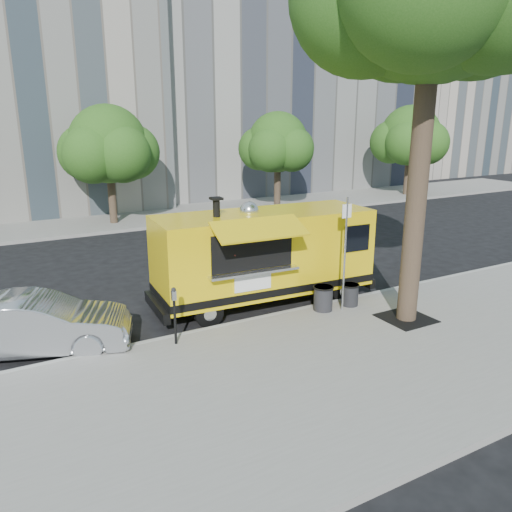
{
  "coord_description": "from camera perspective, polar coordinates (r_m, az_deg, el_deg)",
  "views": [
    {
      "loc": [
        -6.39,
        -11.22,
        5.09
      ],
      "look_at": [
        -0.19,
        0.0,
        1.49
      ],
      "focal_mm": 35.0,
      "sensor_mm": 36.0,
      "label": 1
    }
  ],
  "objects": [
    {
      "name": "sign_post",
      "position": [
        12.93,
        10.14,
        0.93
      ],
      "size": [
        0.28,
        0.06,
        3.0
      ],
      "color": "silver",
      "rests_on": "sidewalk"
    },
    {
      "name": "building_right",
      "position": [
        50.73,
        17.94,
        18.26
      ],
      "size": [
        16.0,
        12.0,
        16.0
      ],
      "primitive_type": "cube",
      "color": "#AFA192",
      "rests_on": "ground"
    },
    {
      "name": "trash_bin_left",
      "position": [
        13.26,
        7.69,
        -4.72
      ],
      "size": [
        0.54,
        0.54,
        0.65
      ],
      "color": "black",
      "rests_on": "sidewalk"
    },
    {
      "name": "tree_well",
      "position": [
        13.27,
        16.76,
        -6.83
      ],
      "size": [
        1.2,
        1.2,
        0.02
      ],
      "primitive_type": "cube",
      "color": "black",
      "rests_on": "sidewalk"
    },
    {
      "name": "trash_bin_right",
      "position": [
        13.72,
        10.68,
        -4.28
      ],
      "size": [
        0.49,
        0.49,
        0.59
      ],
      "color": "black",
      "rests_on": "sidewalk"
    },
    {
      "name": "sidewalk",
      "position": [
        10.87,
        11.42,
        -12.11
      ],
      "size": [
        60.0,
        6.0,
        0.15
      ],
      "primitive_type": "cube",
      "color": "gray",
      "rests_on": "ground"
    },
    {
      "name": "food_truck",
      "position": [
        13.63,
        0.87,
        0.19
      ],
      "size": [
        6.37,
        3.06,
        3.08
      ],
      "rotation": [
        0.0,
        0.0,
        -0.06
      ],
      "color": "yellow",
      "rests_on": "ground"
    },
    {
      "name": "building_mid",
      "position": [
        39.16,
        -0.69,
        22.89
      ],
      "size": [
        20.0,
        14.0,
        20.0
      ],
      "primitive_type": "cube",
      "color": "gray",
      "rests_on": "ground"
    },
    {
      "name": "far_tree_b",
      "position": [
        24.56,
        -16.56,
        12.13
      ],
      "size": [
        3.6,
        3.6,
        5.5
      ],
      "color": "#33261C",
      "rests_on": "far_sidewalk"
    },
    {
      "name": "sedan",
      "position": [
        12.08,
        -23.83,
        -7.2
      ],
      "size": [
        4.27,
        2.62,
        1.33
      ],
      "primitive_type": "imported",
      "rotation": [
        0.0,
        0.0,
        1.25
      ],
      "color": "#AEAFB5",
      "rests_on": "ground"
    },
    {
      "name": "curb",
      "position": [
        13.11,
        2.73,
        -6.8
      ],
      "size": [
        60.0,
        0.14,
        0.16
      ],
      "primitive_type": "cube",
      "color": "#999993",
      "rests_on": "ground"
    },
    {
      "name": "far_sidewalk",
      "position": [
        26.02,
        -14.17,
        4.11
      ],
      "size": [
        60.0,
        5.0,
        0.15
      ],
      "primitive_type": "cube",
      "color": "gray",
      "rests_on": "ground"
    },
    {
      "name": "far_tree_d",
      "position": [
        34.12,
        17.22,
        13.0
      ],
      "size": [
        3.78,
        3.78,
        5.64
      ],
      "color": "#33261C",
      "rests_on": "far_sidewalk"
    },
    {
      "name": "far_tree_c",
      "position": [
        27.7,
        2.51,
        12.84
      ],
      "size": [
        3.24,
        3.24,
        5.21
      ],
      "color": "#33261C",
      "rests_on": "far_sidewalk"
    },
    {
      "name": "parking_meter",
      "position": [
        11.22,
        -9.3,
        -6.0
      ],
      "size": [
        0.11,
        0.11,
        1.33
      ],
      "color": "black",
      "rests_on": "sidewalk"
    },
    {
      "name": "ground",
      "position": [
        13.88,
        0.71,
        -5.81
      ],
      "size": [
        120.0,
        120.0,
        0.0
      ],
      "primitive_type": "plane",
      "color": "black",
      "rests_on": "ground"
    }
  ]
}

